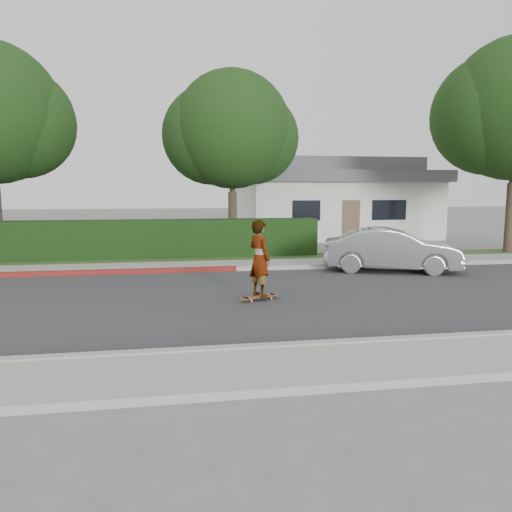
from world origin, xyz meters
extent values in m
plane|color=slate|center=(0.00, 0.00, 0.00)|extent=(120.00, 120.00, 0.00)
cube|color=#2D2D30|center=(0.00, 0.00, 0.01)|extent=(60.00, 8.00, 0.01)
cube|color=#9E9E99|center=(0.00, -4.10, 0.07)|extent=(60.00, 0.20, 0.15)
cube|color=gray|center=(0.00, -5.00, 0.06)|extent=(60.00, 1.60, 0.12)
cube|color=#9E9E99|center=(0.00, 4.10, 0.07)|extent=(60.00, 0.20, 0.15)
cube|color=maroon|center=(-5.00, 4.10, 0.08)|extent=(12.00, 0.21, 0.15)
cube|color=gray|center=(0.00, 5.00, 0.06)|extent=(60.00, 1.60, 0.12)
cube|color=#2D4C1E|center=(0.00, 6.60, 0.05)|extent=(60.00, 1.60, 0.10)
cube|color=black|center=(-3.00, 7.20, 0.75)|extent=(15.00, 1.00, 1.50)
sphere|color=black|center=(-6.60, 8.80, 5.10)|extent=(4.16, 4.16, 4.16)
cylinder|color=#33261C|center=(1.50, 9.00, 1.26)|extent=(0.36, 0.36, 2.52)
cylinder|color=#33261C|center=(1.50, 9.00, 3.15)|extent=(0.24, 0.24, 2.10)
sphere|color=black|center=(1.50, 9.00, 5.04)|extent=(4.80, 4.80, 4.80)
sphere|color=black|center=(0.70, 9.40, 4.84)|extent=(4.08, 4.08, 4.08)
sphere|color=black|center=(2.40, 9.30, 4.74)|extent=(3.84, 3.84, 3.84)
cylinder|color=#33261C|center=(12.50, 6.50, 1.44)|extent=(0.36, 0.36, 2.88)
sphere|color=black|center=(11.70, 6.90, 5.56)|extent=(4.76, 4.76, 4.76)
cube|color=beige|center=(8.00, 16.00, 1.50)|extent=(10.00, 8.00, 3.00)
cube|color=#4C4C51|center=(8.00, 16.00, 3.30)|extent=(10.60, 8.60, 0.60)
cube|color=#4C4C51|center=(8.00, 16.00, 3.90)|extent=(8.40, 6.40, 0.80)
cube|color=black|center=(5.50, 11.98, 1.60)|extent=(1.40, 0.06, 1.00)
cube|color=black|center=(9.80, 11.98, 1.60)|extent=(1.80, 0.06, 1.00)
cube|color=brown|center=(7.80, 11.98, 1.05)|extent=(0.90, 0.06, 2.10)
cylinder|color=#E2653E|center=(0.77, -0.47, 0.04)|extent=(0.06, 0.05, 0.06)
cylinder|color=#E2653E|center=(0.70, -0.32, 0.04)|extent=(0.06, 0.05, 0.06)
cylinder|color=#E2653E|center=(1.28, -0.25, 0.04)|extent=(0.06, 0.05, 0.06)
cylinder|color=#E2653E|center=(1.22, -0.10, 0.04)|extent=(0.06, 0.05, 0.06)
cube|color=silver|center=(0.74, -0.39, 0.08)|extent=(0.11, 0.17, 0.02)
cube|color=silver|center=(1.25, -0.17, 0.08)|extent=(0.11, 0.17, 0.02)
cube|color=brown|center=(0.99, -0.28, 0.10)|extent=(0.85, 0.52, 0.02)
cylinder|color=brown|center=(0.61, -0.45, 0.10)|extent=(0.27, 0.27, 0.02)
cylinder|color=brown|center=(1.38, -0.12, 0.10)|extent=(0.27, 0.27, 0.02)
imported|color=white|center=(0.99, -0.28, 1.01)|extent=(0.69, 0.78, 1.81)
imported|color=#A5A8AC|center=(5.89, 3.15, 0.70)|extent=(4.49, 2.82, 1.40)
camera|label=1|loc=(-1.04, -11.68, 2.61)|focal=35.00mm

